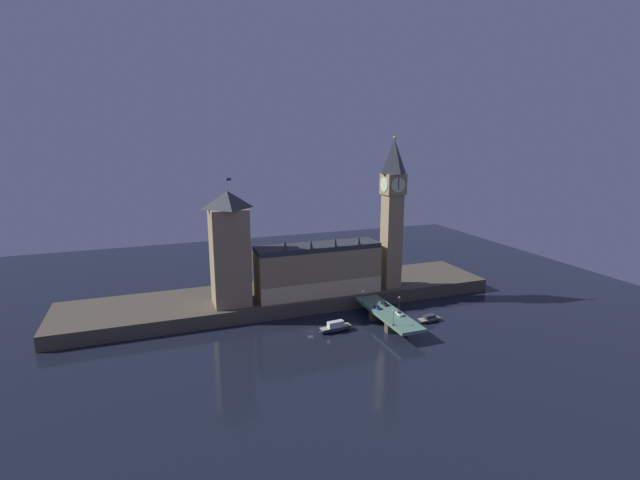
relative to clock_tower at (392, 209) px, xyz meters
name	(u,v)px	position (x,y,z in m)	size (l,w,h in m)	color
ground_plane	(310,332)	(-53.55, -25.82, -48.14)	(400.00, 400.00, 0.00)	black
embankment	(286,296)	(-53.55, 13.18, -44.79)	(220.00, 42.00, 6.70)	#4C4438
parliament_hall	(318,269)	(-39.44, 3.04, -28.74)	(62.59, 17.08, 30.59)	#9E845B
clock_tower	(392,209)	(0.00, 0.00, 0.00)	(10.71, 10.82, 78.16)	#9E845B
victoria_tower	(229,248)	(-82.96, 4.07, -14.35)	(17.14, 17.14, 59.89)	#9E845B
bridge	(388,315)	(-17.62, -30.82, -43.50)	(11.85, 46.00, 6.25)	slate
car_northbound_lead	(378,307)	(-20.23, -25.49, -41.26)	(1.89, 4.44, 1.33)	navy
car_southbound_lead	(399,314)	(-15.02, -36.33, -41.14)	(1.92, 4.44, 1.60)	white
car_southbound_trail	(384,304)	(-15.02, -22.42, -41.19)	(1.95, 4.74, 1.49)	black
pedestrian_near_rail	(394,324)	(-22.83, -45.83, -40.93)	(0.38, 0.38, 1.81)	black
street_lamp_near	(393,316)	(-23.23, -45.54, -37.41)	(1.34, 0.60, 7.17)	#2D3333
street_lamp_mid	(399,302)	(-12.01, -30.82, -37.69)	(1.34, 0.60, 6.72)	#2D3333
street_lamp_far	(363,295)	(-23.23, -16.10, -38.04)	(1.34, 0.60, 6.14)	#2D3333
boat_upstream	(336,328)	(-43.05, -29.68, -46.38)	(16.54, 6.15, 4.84)	#1E2842
boat_downstream	(429,319)	(2.31, -34.38, -46.91)	(12.43, 6.16, 3.37)	#28282D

